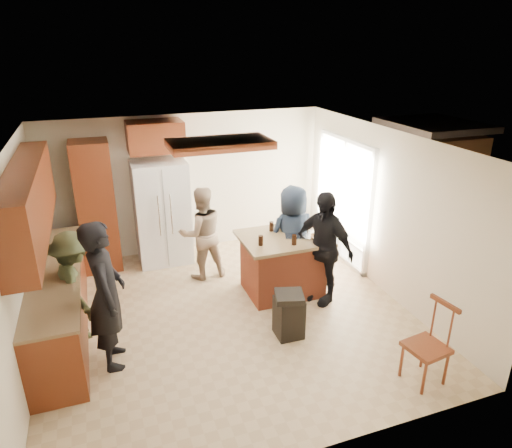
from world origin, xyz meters
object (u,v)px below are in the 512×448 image
object	(u,v)px
refrigerator	(162,212)
trash_bin	(289,314)
person_side_right	(323,248)
spindle_chair	(428,347)
person_behind_right	(293,236)
person_behind_left	(202,233)
person_counter	(76,286)
person_front_left	(106,295)
kitchen_island	(283,264)

from	to	relation	value
refrigerator	trash_bin	distance (m)	3.11
person_side_right	spindle_chair	bearing A→B (deg)	-16.98
person_behind_right	refrigerator	size ratio (longest dim) A/B	0.90
trash_bin	person_behind_left	bearing A→B (deg)	108.67
trash_bin	person_side_right	bearing A→B (deg)	39.53
spindle_chair	person_behind_left	bearing A→B (deg)	118.54
person_counter	spindle_chair	size ratio (longest dim) A/B	1.49
spindle_chair	person_side_right	bearing A→B (deg)	98.79
person_behind_right	person_counter	world-z (taller)	person_behind_right
person_behind_right	person_side_right	distance (m)	0.66
person_behind_left	person_behind_right	xyz separation A→B (m)	(1.29, -0.69, 0.04)
refrigerator	trash_bin	xyz separation A→B (m)	(1.17, -2.83, -0.58)
refrigerator	person_behind_left	bearing A→B (deg)	-59.03
person_behind_right	person_side_right	size ratio (longest dim) A/B	0.95
person_side_right	refrigerator	xyz separation A→B (m)	(-1.99, 2.15, 0.04)
person_behind_left	spindle_chair	bearing A→B (deg)	114.70
person_side_right	person_behind_right	bearing A→B (deg)	172.28
person_front_left	refrigerator	xyz separation A→B (m)	(1.04, 2.59, -0.02)
refrigerator	person_side_right	bearing A→B (deg)	-47.18
trash_bin	person_behind_right	bearing A→B (deg)	64.62
person_behind_left	trash_bin	distance (m)	2.15
trash_bin	spindle_chair	xyz separation A→B (m)	(1.13, -1.32, 0.13)
person_behind_left	spindle_chair	world-z (taller)	person_behind_left
person_front_left	kitchen_island	xyz separation A→B (m)	(2.58, 0.86, -0.45)
person_counter	refrigerator	distance (m)	2.37
trash_bin	spindle_chair	bearing A→B (deg)	-49.45
person_front_left	kitchen_island	distance (m)	2.76
person_behind_left	person_side_right	xyz separation A→B (m)	(1.49, -1.32, 0.09)
person_front_left	person_counter	size ratio (longest dim) A/B	1.25
person_behind_right	person_front_left	bearing A→B (deg)	19.76
person_behind_left	kitchen_island	xyz separation A→B (m)	(1.04, -0.90, -0.30)
person_side_right	trash_bin	world-z (taller)	person_side_right
person_counter	kitchen_island	xyz separation A→B (m)	(2.95, 0.17, -0.27)
person_front_left	person_counter	bearing A→B (deg)	29.55
person_side_right	spindle_chair	size ratio (longest dim) A/B	1.73
person_behind_right	kitchen_island	xyz separation A→B (m)	(-0.25, -0.20, -0.34)
person_counter	person_front_left	bearing A→B (deg)	-166.77
person_behind_right	person_counter	size ratio (longest dim) A/B	1.10
spindle_chair	trash_bin	bearing A→B (deg)	130.55
spindle_chair	person_front_left	bearing A→B (deg)	155.08
person_front_left	spindle_chair	distance (m)	3.72
person_front_left	spindle_chair	world-z (taller)	person_front_left
person_counter	kitchen_island	distance (m)	2.96
person_side_right	spindle_chair	world-z (taller)	person_side_right
person_front_left	person_behind_right	size ratio (longest dim) A/B	1.13
person_front_left	person_side_right	size ratio (longest dim) A/B	1.07
person_front_left	refrigerator	world-z (taller)	person_front_left
person_behind_right	trash_bin	distance (m)	1.52
person_behind_left	person_side_right	distance (m)	1.99
person_front_left	trash_bin	world-z (taller)	person_front_left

